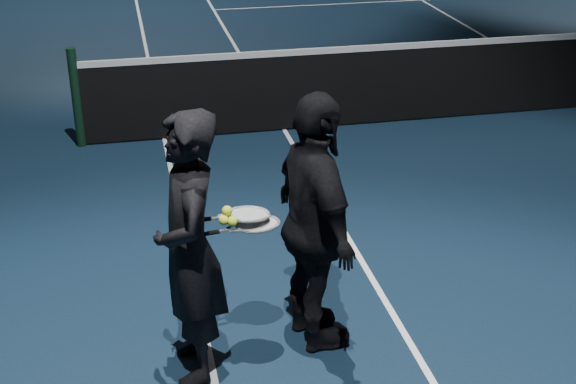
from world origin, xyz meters
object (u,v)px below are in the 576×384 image
Objects in this scene: tennis_balls at (228,218)px; racket_upper at (248,214)px; racket_lower at (258,224)px; player_b at (315,225)px; player_a at (190,250)px.

racket_upper is at bearing 24.06° from tennis_balls.
racket_lower is at bearing 9.02° from tennis_balls.
player_b is 0.41m from racket_lower.
player_b is (0.84, 0.15, 0.00)m from player_a.
tennis_balls reaches higher than racket_upper.
player_b is 0.48m from racket_upper.
player_a reaches higher than racket_lower.
tennis_balls is (-0.59, -0.10, 0.17)m from player_b.
tennis_balls is at bearing 178.53° from racket_lower.
player_b reaches higher than racket_lower.
tennis_balls is (0.25, 0.05, 0.17)m from player_a.
player_a is 0.43m from racket_upper.
racket_upper reaches higher than racket_lower.
player_a and player_b have the same top height.
racket_lower is 0.21m from tennis_balls.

